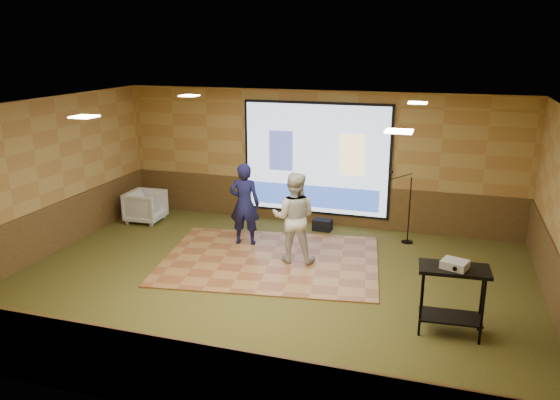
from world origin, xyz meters
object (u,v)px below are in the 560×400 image
(banquet_chair, at_px, (146,206))
(duffel_bag, at_px, (322,225))
(av_table, at_px, (453,287))
(projector_screen, at_px, (316,160))
(player_right, at_px, (294,218))
(mic_stand, at_px, (406,219))
(projector, at_px, (455,264))
(dance_floor, at_px, (271,260))
(player_left, at_px, (245,204))

(banquet_chair, xyz_separation_m, duffel_bag, (4.02, 0.61, -0.24))
(av_table, xyz_separation_m, duffel_bag, (-2.73, 3.77, -0.59))
(projector_screen, height_order, player_right, projector_screen)
(projector_screen, xyz_separation_m, mic_stand, (2.07, -0.61, -0.98))
(projector, bearing_deg, duffel_bag, 144.70)
(dance_floor, relative_size, player_right, 2.36)
(dance_floor, distance_m, player_left, 1.32)
(projector_screen, xyz_separation_m, banquet_chair, (-3.74, -1.01, -1.11))
(dance_floor, relative_size, player_left, 2.40)
(av_table, height_order, projector, projector)
(projector, bearing_deg, av_table, 103.52)
(projector_screen, height_order, player_left, projector_screen)
(player_left, relative_size, projector, 4.98)
(banquet_chair, bearing_deg, mic_stand, -88.32)
(player_left, bearing_deg, mic_stand, -168.84)
(player_left, relative_size, duffel_bag, 4.19)
(dance_floor, bearing_deg, av_table, -28.61)
(projector, distance_m, banquet_chair, 7.49)
(projector, relative_size, duffel_bag, 0.84)
(av_table, relative_size, duffel_bag, 2.52)
(projector, relative_size, mic_stand, 0.22)
(av_table, relative_size, mic_stand, 0.67)
(av_table, distance_m, mic_stand, 3.68)
(projector_screen, distance_m, mic_stand, 2.37)
(av_table, bearing_deg, player_right, 146.88)
(mic_stand, bearing_deg, av_table, -60.38)
(av_table, bearing_deg, projector_screen, 125.74)
(projector_screen, height_order, mic_stand, projector_screen)
(projector_screen, bearing_deg, duffel_bag, -55.79)
(player_left, bearing_deg, av_table, 140.28)
(av_table, height_order, duffel_bag, av_table)
(player_right, relative_size, banquet_chair, 2.14)
(player_left, bearing_deg, banquet_chair, -23.29)
(player_right, height_order, banquet_chair, player_right)
(dance_floor, relative_size, av_table, 3.98)
(dance_floor, distance_m, av_table, 3.79)
(player_left, height_order, av_table, player_left)
(av_table, bearing_deg, duffel_bag, 125.90)
(dance_floor, relative_size, duffel_bag, 10.04)
(projector_screen, bearing_deg, av_table, -54.26)
(player_left, bearing_deg, duffel_bag, -143.18)
(dance_floor, xyz_separation_m, mic_stand, (2.34, 1.77, 0.48))
(player_right, height_order, projector, player_right)
(av_table, bearing_deg, banquet_chair, 154.94)
(player_left, xyz_separation_m, banquet_chair, (-2.71, 0.71, -0.50))
(projector, height_order, banquet_chair, projector)
(mic_stand, relative_size, duffel_bag, 3.76)
(player_left, relative_size, av_table, 1.66)
(av_table, height_order, banquet_chair, av_table)
(av_table, distance_m, duffel_bag, 4.69)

